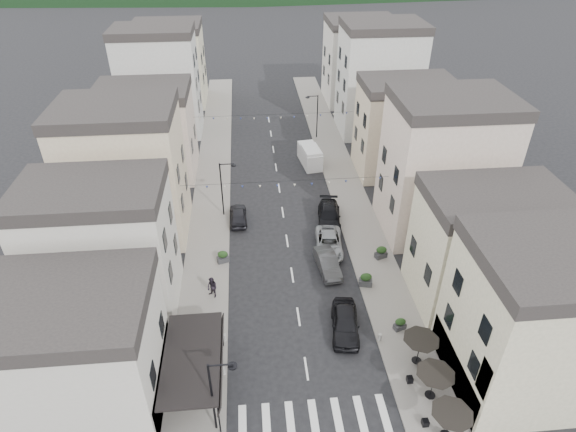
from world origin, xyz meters
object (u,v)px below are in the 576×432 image
at_px(parked_car_d, 329,216).
at_px(pedestrian_b, 212,287).
at_px(parked_car_a, 345,323).
at_px(parked_car_b, 328,263).
at_px(parked_car_c, 329,243).
at_px(pedestrian_a, 191,334).
at_px(delivery_van, 310,156).
at_px(parked_car_e, 238,215).

xyz_separation_m(parked_car_d, pedestrian_b, (-11.23, -9.96, 0.28)).
height_order(parked_car_a, parked_car_b, parked_car_a).
xyz_separation_m(parked_car_c, pedestrian_a, (-11.83, -10.26, 0.31)).
bearing_deg(parked_car_c, pedestrian_a, -132.59).
relative_size(parked_car_a, pedestrian_a, 2.68).
height_order(parked_car_c, delivery_van, delivery_van).
relative_size(parked_car_b, pedestrian_a, 2.43).
height_order(parked_car_d, parked_car_e, parked_car_d).
bearing_deg(parked_car_d, pedestrian_b, -130.81).
bearing_deg(parked_car_e, delivery_van, -128.41).
distance_m(parked_car_a, parked_car_c, 10.07).
bearing_deg(pedestrian_b, pedestrian_a, -64.36).
relative_size(parked_car_b, delivery_van, 0.87).
bearing_deg(parked_car_a, parked_car_e, 124.71).
relative_size(parked_car_d, pedestrian_a, 2.95).
height_order(parked_car_c, parked_car_e, parked_car_c).
height_order(parked_car_a, pedestrian_a, pedestrian_a).
bearing_deg(parked_car_c, delivery_van, 94.86).
bearing_deg(parked_car_d, parked_car_a, -86.95).
bearing_deg(pedestrian_b, parked_car_d, 83.15).
bearing_deg(parked_car_b, parked_car_a, -94.92).
distance_m(parked_car_a, parked_car_d, 14.60).
bearing_deg(delivery_van, parked_car_b, -100.70).
bearing_deg(parked_car_c, parked_car_b, -94.81).
relative_size(parked_car_e, pedestrian_b, 2.22).
xyz_separation_m(parked_car_b, parked_car_c, (0.57, 2.87, -0.00)).
distance_m(parked_car_c, pedestrian_a, 15.67).
distance_m(parked_car_d, pedestrian_b, 15.01).
bearing_deg(delivery_van, parked_car_c, -99.30).
height_order(parked_car_b, parked_car_d, parked_car_d).
distance_m(parked_car_b, parked_car_d, 7.48).
bearing_deg(pedestrian_a, parked_car_c, 41.18).
bearing_deg(parked_car_c, parked_car_a, -85.81).
distance_m(parked_car_b, parked_car_e, 11.41).
bearing_deg(parked_car_a, pedestrian_a, -171.25).
distance_m(parked_car_a, parked_car_e, 17.47).
distance_m(parked_car_a, pedestrian_a, 11.43).
xyz_separation_m(parked_car_c, parked_car_d, (0.76, 4.49, 0.05)).
bearing_deg(parked_car_d, pedestrian_a, -122.86).
bearing_deg(parked_car_b, delivery_van, 80.72).
distance_m(parked_car_a, delivery_van, 27.28).
distance_m(parked_car_e, delivery_van, 14.65).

